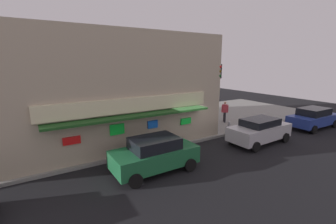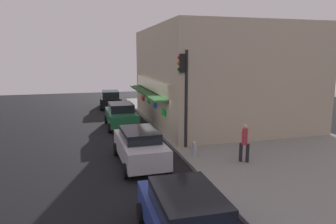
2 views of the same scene
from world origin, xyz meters
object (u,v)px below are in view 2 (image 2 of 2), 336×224
Objects in this scene: trash_can at (186,127)px; potted_plant_by_doorway at (174,115)px; pedestrian at (245,141)px; parked_car_black at (111,99)px; parked_car_green at (121,115)px; traffic_light at (184,86)px; parked_car_blue at (187,220)px; parked_car_silver at (140,146)px; fire_hydrant at (194,149)px; potted_plant_by_window at (179,111)px.

potted_plant_by_doorway is (-3.72, 0.30, 0.06)m from trash_can.
parked_car_black is (-17.80, -4.54, -0.33)m from pedestrian.
parked_car_green is at bearing -91.50° from potted_plant_by_doorway.
parked_car_blue is (8.22, -2.60, -2.62)m from traffic_light.
pedestrian is 0.40× the size of parked_car_silver.
traffic_light is 1.14× the size of parked_car_silver.
parked_car_silver reaches higher than parked_car_blue.
fire_hydrant is 16.55m from parked_car_black.
parked_car_green reaches higher than potted_plant_by_doorway.
pedestrian reaches higher than parked_car_blue.
potted_plant_by_window is 0.19× the size of parked_car_blue.
traffic_light is 3.99m from parked_car_silver.
traffic_light reaches higher than potted_plant_by_doorway.
parked_car_black is (-8.67, -3.83, 0.14)m from potted_plant_by_doorway.
parked_car_silver is (-1.47, -4.60, -0.30)m from pedestrian.
traffic_light is at bearing 162.43° from parked_car_blue.
parked_car_green is at bearing -71.72° from potted_plant_by_window.
parked_car_blue is (23.08, -0.02, 0.01)m from parked_car_black.
trash_can is (-2.47, 0.94, -2.82)m from traffic_light.
parked_car_blue is (14.41, -3.85, 0.15)m from potted_plant_by_doorway.
parked_car_black is (-16.34, -2.63, 0.31)m from fire_hydrant.
parked_car_black is 23.08m from parked_car_blue.
potted_plant_by_window is at bearing 152.72° from parked_car_silver.
potted_plant_by_window is at bearing 150.92° from potted_plant_by_doorway.
parked_car_green is at bearing 179.93° from parked_car_blue.
parked_car_silver is at bearing -0.21° from parked_car_black.
parked_car_silver is at bearing -107.73° from pedestrian.
parked_car_black is at bearing -164.10° from trash_can.
pedestrian is (5.42, 1.01, 0.53)m from trash_can.
pedestrian is 10.30m from parked_car_green.
fire_hydrant is 0.16× the size of parked_car_blue.
potted_plant_by_doorway is 0.22× the size of parked_car_black.
potted_plant_by_doorway is at bearing -175.53° from pedestrian.
traffic_light is 3.29m from fire_hydrant.
fire_hydrant is (1.48, 0.05, -2.94)m from traffic_light.
parked_car_black is (-14.86, -2.58, -2.62)m from traffic_light.
trash_can is (-3.95, 0.89, 0.11)m from fire_hydrant.
fire_hydrant is 2.49m from pedestrian.
parked_car_black is at bearing 179.99° from parked_car_green.
parked_car_blue is (6.74, -2.65, 0.32)m from fire_hydrant.
fire_hydrant is 0.77× the size of potted_plant_by_doorway.
potted_plant_by_doorway is 0.21× the size of parked_car_silver.
trash_can is 0.20× the size of parked_car_blue.
traffic_light is 3.87m from trash_can.
parked_car_blue reaches higher than potted_plant_by_window.
trash_can is 0.20× the size of parked_car_silver.
pedestrian reaches higher than potted_plant_by_window.
pedestrian is at bearing 14.31° from parked_car_black.
parked_car_silver is (1.47, -2.64, -2.59)m from traffic_light.
fire_hydrant is 4.05m from trash_can.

